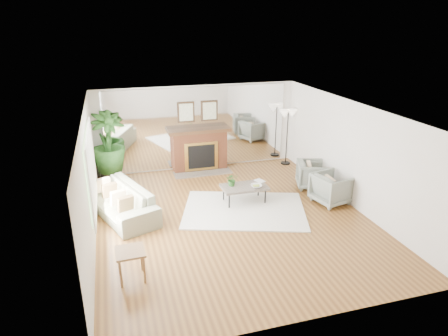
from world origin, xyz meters
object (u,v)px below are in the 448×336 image
object	(u,v)px
armchair_back	(312,175)
potted_ficus	(108,145)
armchair_front	(332,188)
fireplace	(200,149)
sofa	(120,201)
side_table	(130,255)
coffee_table	(244,187)
floor_lamp	(288,118)

from	to	relation	value
armchair_back	potted_ficus	world-z (taller)	potted_ficus
armchair_front	potted_ficus	bearing A→B (deg)	46.87
fireplace	potted_ficus	xyz separation A→B (m)	(-2.60, -0.16, 0.39)
armchair_back	sofa	bearing A→B (deg)	112.00
side_table	sofa	bearing A→B (deg)	91.92
coffee_table	armchair_back	world-z (taller)	armchair_back
coffee_table	armchair_front	distance (m)	2.15
armchair_back	side_table	distance (m)	5.70
fireplace	armchair_front	bearing A→B (deg)	-50.48
sofa	armchair_front	xyz separation A→B (m)	(5.05, -0.78, 0.03)
coffee_table	armchair_back	size ratio (longest dim) A/B	1.41
armchair_front	side_table	size ratio (longest dim) A/B	1.47
side_table	floor_lamp	xyz separation A→B (m)	(5.06, 4.72, 1.00)
coffee_table	sofa	distance (m)	2.99
armchair_back	floor_lamp	bearing A→B (deg)	16.61
armchair_front	potted_ficus	xyz separation A→B (m)	(-5.20, 2.99, 0.67)
sofa	armchair_back	size ratio (longest dim) A/B	2.99
armchair_front	coffee_table	bearing A→B (deg)	61.08
armchair_front	fireplace	bearing A→B (deg)	26.31
armchair_back	armchair_front	bearing A→B (deg)	-160.40
fireplace	armchair_back	size ratio (longest dim) A/B	2.57
fireplace	potted_ficus	bearing A→B (deg)	-176.50
fireplace	side_table	bearing A→B (deg)	-115.48
coffee_table	potted_ficus	world-z (taller)	potted_ficus
sofa	armchair_front	size ratio (longest dim) A/B	2.87
armchair_front	floor_lamp	distance (m)	3.11
potted_ficus	floor_lamp	bearing A→B (deg)	-0.89
coffee_table	armchair_front	world-z (taller)	armchair_front
coffee_table	potted_ficus	bearing A→B (deg)	142.39
armchair_back	floor_lamp	world-z (taller)	floor_lamp
fireplace	armchair_front	xyz separation A→B (m)	(2.60, -3.15, -0.28)
side_table	armchair_back	bearing A→B (deg)	29.44
fireplace	side_table	xyz separation A→B (m)	(-2.36, -4.96, -0.19)
potted_ficus	side_table	bearing A→B (deg)	-87.17
side_table	potted_ficus	size ratio (longest dim) A/B	0.29
coffee_table	armchair_front	size ratio (longest dim) A/B	1.35
armchair_back	potted_ficus	distance (m)	5.61
side_table	floor_lamp	world-z (taller)	floor_lamp
armchair_front	floor_lamp	world-z (taller)	floor_lamp
coffee_table	sofa	size ratio (longest dim) A/B	0.47
fireplace	coffee_table	world-z (taller)	fireplace
fireplace	sofa	size ratio (longest dim) A/B	0.86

